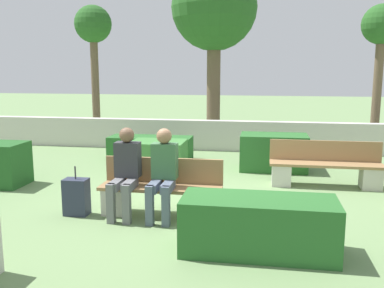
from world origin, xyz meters
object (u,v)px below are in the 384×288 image
bench_left_side (325,169)px  tree_center_left (214,10)px  bench_front (161,194)px  person_seated_man (163,169)px  person_seated_woman (125,168)px  tree_center_right (381,33)px  tree_leftmost (93,31)px  suitcase (76,197)px

bench_left_side → tree_center_left: (-2.77, 5.14, 3.67)m
bench_front → person_seated_man: person_seated_man is taller
bench_left_side → tree_center_left: tree_center_left is taller
person_seated_woman → tree_center_left: 8.10m
person_seated_woman → tree_center_right: 8.95m
bench_front → tree_leftmost: size_ratio=0.44×
person_seated_man → person_seated_woman: (-0.58, -0.00, -0.00)m
tree_center_left → suitcase: bearing=-99.5°
tree_center_left → tree_leftmost: bearing=-177.6°
bench_front → person_seated_woman: bearing=-165.2°
suitcase → tree_center_right: (5.99, 6.93, 2.94)m
bench_front → tree_leftmost: (-3.89, 7.10, 3.09)m
tree_center_left → tree_center_right: tree_center_left is taller
tree_center_right → person_seated_woman: bearing=-127.3°
bench_left_side → tree_leftmost: (-6.62, 4.98, 3.08)m
bench_front → person_seated_woman: 0.68m
suitcase → tree_center_left: tree_center_left is taller
bench_front → person_seated_man: bearing=-63.5°
bench_left_side → bench_front: bearing=-148.4°
suitcase → tree_leftmost: (-2.60, 7.32, 3.14)m
bench_front → bench_left_side: size_ratio=0.89×
bench_front → tree_center_right: size_ratio=0.47×
tree_leftmost → suitcase: bearing=-70.5°
person_seated_woman → tree_leftmost: size_ratio=0.32×
tree_leftmost → tree_center_left: bearing=2.4°
tree_center_left → tree_center_right: bearing=-6.7°
bench_front → tree_center_left: size_ratio=0.35×
bench_front → person_seated_man: (0.07, -0.14, 0.42)m
bench_front → person_seated_woman: (-0.52, -0.14, 0.42)m
bench_left_side → tree_center_right: size_ratio=0.53×
bench_left_side → tree_leftmost: size_ratio=0.50×
person_seated_man → tree_center_left: bearing=90.8°
bench_front → tree_center_left: bearing=90.3°
suitcase → person_seated_man: bearing=3.6°
bench_left_side → tree_center_left: bearing=112.2°
person_seated_man → person_seated_woman: same height
bench_front → bench_left_side: bearing=37.8°
tree_leftmost → tree_center_right: 8.60m
person_seated_woman → suitcase: person_seated_woman is taller
bench_front → tree_center_left: tree_center_left is taller
tree_center_right → tree_center_left: bearing=173.3°
bench_front → bench_left_side: (2.74, 2.12, 0.01)m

